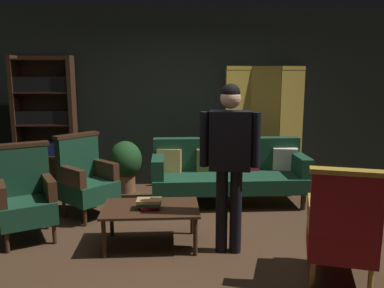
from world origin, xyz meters
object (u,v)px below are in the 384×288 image
Objects in this scene: standing_figure at (230,153)px; bookshelf at (45,121)px; coffee_table at (151,211)px; book_tan_leather at (149,201)px; velvet_couch at (228,170)px; folding_screen at (265,125)px; potted_plant at (125,163)px; book_red_leather at (149,207)px; armchair_gilt_accent at (342,227)px; book_green_cloth at (149,204)px; armchair_wing_right at (86,178)px; armchair_wing_left at (25,195)px.

bookshelf is at bearing 136.57° from standing_figure.
book_tan_leather is at bearing -102.84° from coffee_table.
standing_figure is at bearing -98.38° from velvet_couch.
folding_screen is 2.26m from potted_plant.
bookshelf is at bearing 128.11° from coffee_table.
book_tan_leather is at bearing 0.00° from book_red_leather.
folding_screen is 0.90× the size of velvet_couch.
standing_figure is 2.16× the size of potted_plant.
potted_plant is (-2.15, 2.75, -0.04)m from armchair_gilt_accent.
armchair_gilt_accent reaches higher than book_green_cloth.
bookshelf is at bearing -179.10° from folding_screen.
book_red_leather is at bearing 0.00° from book_green_cloth.
velvet_couch is 1.74m from coffee_table.
potted_plant is at bearing 68.35° from armchair_wing_right.
armchair_gilt_accent is 3.24m from armchair_wing_left.
potted_plant is 4.28× the size of book_red_leather.
coffee_table is at bearing -76.48° from potted_plant.
bookshelf is 1.56m from armchair_wing_right.
coffee_table is 0.96× the size of armchair_wing_right.
armchair_wing_left is at bearing 167.96° from standing_figure.
book_red_leather is at bearing 155.77° from armchair_gilt_accent.
velvet_couch reaches higher than book_tan_leather.
armchair_gilt_accent is 0.61× the size of standing_figure.
book_red_leather is (-1.04, -1.45, -0.02)m from velvet_couch.
armchair_wing_left is at bearing 169.16° from coffee_table.
armchair_gilt_accent is (3.36, -2.95, -0.59)m from bookshelf.
armchair_wing_right reaches higher than book_tan_leather.
coffee_table is at bearing -128.08° from folding_screen.
armchair_wing_right is at bearing 132.19° from coffee_table.
velvet_couch is at bearing 54.43° from book_green_cloth.
standing_figure is 7.20× the size of book_green_cloth.
standing_figure reaches higher than book_tan_leather.
velvet_couch is (2.70, -0.74, -0.63)m from bookshelf.
book_tan_leather is (0.00, 0.00, 0.03)m from book_green_cloth.
folding_screen is 2.90m from armchair_wing_right.
velvet_couch is at bearing 13.52° from armchair_wing_right.
bookshelf is 2.81m from book_green_cloth.
standing_figure reaches higher than book_green_cloth.
potted_plant reaches higher than book_tan_leather.
armchair_wing_left and armchair_wing_right have the same top height.
armchair_wing_left reaches higher than book_red_leather.
armchair_gilt_accent is at bearing -34.74° from armchair_wing_right.
folding_screen is 2.56m from standing_figure.
book_red_leather is (1.36, -0.32, -0.05)m from armchair_wing_left.
armchair_gilt_accent is 1.00× the size of armchair_wing_left.
velvet_couch is 2.04× the size of armchair_wing_right.
potted_plant reaches higher than book_green_cloth.
book_green_cloth is (-0.01, -0.05, 0.10)m from coffee_table.
bookshelf reaches higher than coffee_table.
armchair_wing_right is 1.31m from book_red_leather.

